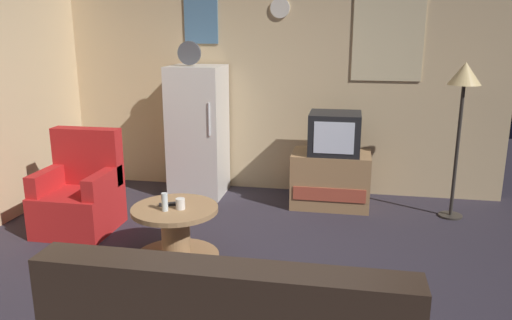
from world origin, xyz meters
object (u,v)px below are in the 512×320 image
object	(u,v)px
standing_lamp	(464,86)
remote_control	(168,204)
mug_ceramic_white	(180,204)
armchair	(80,195)
coffee_table	(176,234)
crt_tv	(335,133)
fridge	(198,131)
wine_glass	(165,202)
tv_stand	(330,179)

from	to	relation	value
standing_lamp	remote_control	size ratio (longest dim) A/B	10.60
mug_ceramic_white	armchair	xyz separation A→B (m)	(-1.21, 0.54, -0.18)
coffee_table	crt_tv	bearing A→B (deg)	52.28
crt_tv	armchair	xyz separation A→B (m)	(-2.39, -1.10, -0.48)
fridge	wine_glass	bearing A→B (deg)	-81.53
fridge	tv_stand	size ratio (longest dim) A/B	2.11
fridge	tv_stand	bearing A→B (deg)	-5.47
crt_tv	remote_control	xyz separation A→B (m)	(-1.31, -1.58, -0.34)
standing_lamp	coffee_table	distance (m)	3.10
fridge	mug_ceramic_white	xyz separation A→B (m)	(0.39, -1.79, -0.24)
wine_glass	armchair	bearing A→B (deg)	151.41
wine_glass	remote_control	bearing A→B (deg)	98.53
standing_lamp	armchair	world-z (taller)	standing_lamp
fridge	wine_glass	size ratio (longest dim) A/B	11.80
wine_glass	remote_control	distance (m)	0.14
wine_glass	remote_control	world-z (taller)	wine_glass
crt_tv	mug_ceramic_white	world-z (taller)	crt_tv
tv_stand	crt_tv	bearing A→B (deg)	-2.10
mug_ceramic_white	armchair	bearing A→B (deg)	156.07
mug_ceramic_white	remote_control	size ratio (longest dim) A/B	0.60
standing_lamp	mug_ceramic_white	distance (m)	2.97
armchair	crt_tv	bearing A→B (deg)	24.82
wine_glass	tv_stand	bearing A→B (deg)	53.38
crt_tv	armchair	size ratio (longest dim) A/B	0.56
wine_glass	armchair	distance (m)	1.26
coffee_table	mug_ceramic_white	world-z (taller)	mug_ceramic_white
coffee_table	mug_ceramic_white	xyz separation A→B (m)	(0.06, -0.03, 0.28)
standing_lamp	wine_glass	distance (m)	3.09
remote_control	armchair	distance (m)	1.19
coffee_table	remote_control	world-z (taller)	remote_control
wine_glass	crt_tv	bearing A→B (deg)	52.81
coffee_table	standing_lamp	bearing A→B (deg)	31.10
wine_glass	remote_control	xyz separation A→B (m)	(-0.02, 0.12, -0.06)
coffee_table	fridge	bearing A→B (deg)	100.43
standing_lamp	coffee_table	world-z (taller)	standing_lamp
tv_stand	crt_tv	xyz separation A→B (m)	(0.03, -0.00, 0.52)
tv_stand	standing_lamp	distance (m)	1.65
coffee_table	armchair	world-z (taller)	armchair
crt_tv	wine_glass	distance (m)	2.15
mug_ceramic_white	remote_control	bearing A→B (deg)	155.02
crt_tv	standing_lamp	distance (m)	1.35
tv_stand	remote_control	distance (m)	2.04
wine_glass	mug_ceramic_white	bearing A→B (deg)	29.21
wine_glass	remote_control	size ratio (longest dim) A/B	1.00
coffee_table	remote_control	bearing A→B (deg)	157.21
wine_glass	mug_ceramic_white	xyz separation A→B (m)	(0.11, 0.06, -0.03)
armchair	mug_ceramic_white	bearing A→B (deg)	-23.93
coffee_table	tv_stand	bearing A→B (deg)	52.88
tv_stand	wine_glass	world-z (taller)	wine_glass
standing_lamp	coffee_table	xyz separation A→B (m)	(-2.47, -1.49, -1.12)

